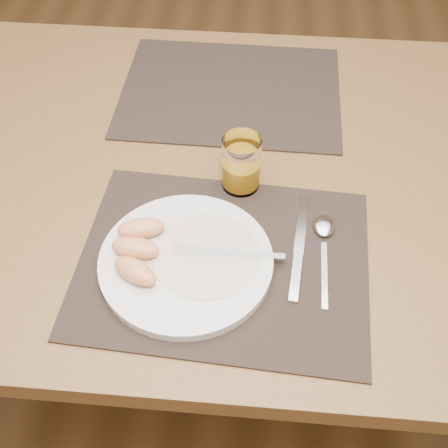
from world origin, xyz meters
TOP-DOWN VIEW (x-y plane):
  - ground at (0.00, 0.00)m, footprint 5.00×5.00m
  - table at (0.00, 0.00)m, footprint 1.40×0.90m
  - placemat_near at (0.03, -0.22)m, footprint 0.47×0.37m
  - placemat_far at (0.01, 0.22)m, footprint 0.45×0.36m
  - plate at (-0.03, -0.23)m, footprint 0.27×0.27m
  - plate_dressing at (0.00, -0.22)m, footprint 0.17×0.17m
  - fork at (0.02, -0.22)m, footprint 0.17×0.02m
  - knife at (0.15, -0.20)m, footprint 0.03×0.22m
  - spoon at (0.19, -0.15)m, footprint 0.04×0.19m
  - juice_glass at (0.04, -0.05)m, footprint 0.07×0.07m
  - grapefruit_wedges at (-0.10, -0.23)m, footprint 0.09×0.14m

SIDE VIEW (x-z plane):
  - ground at x=0.00m, z-range 0.00..0.00m
  - table at x=0.00m, z-range 0.29..1.04m
  - placemat_near at x=0.03m, z-range 0.75..0.75m
  - placemat_far at x=0.01m, z-range 0.75..0.75m
  - knife at x=0.15m, z-range 0.75..0.76m
  - spoon at x=0.19m, z-range 0.75..0.77m
  - plate at x=-0.03m, z-range 0.75..0.77m
  - plate_dressing at x=0.00m, z-range 0.77..0.77m
  - fork at x=0.02m, z-range 0.77..0.77m
  - grapefruit_wedges at x=-0.10m, z-range 0.77..0.80m
  - juice_glass at x=0.04m, z-range 0.75..0.85m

